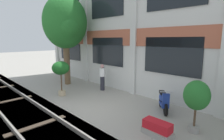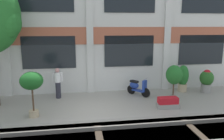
% 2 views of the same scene
% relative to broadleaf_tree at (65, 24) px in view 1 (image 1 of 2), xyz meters
% --- Properties ---
extents(ground_plane, '(80.00, 80.00, 0.00)m').
position_rel_broadleaf_tree_xyz_m(ground_plane, '(4.46, -1.43, -3.99)').
color(ground_plane, '#9E998E').
extents(apartment_facade, '(17.53, 0.64, 8.42)m').
position_rel_broadleaf_tree_xyz_m(apartment_facade, '(4.46, 1.74, 0.20)').
color(apartment_facade, silver).
rests_on(apartment_facade, ground).
extents(rail_tracks, '(25.17, 2.80, 0.43)m').
position_rel_broadleaf_tree_xyz_m(rail_tracks, '(4.46, -3.83, -4.12)').
color(rail_tracks, '#423F3A').
rests_on(rail_tracks, ground).
extents(broadleaf_tree, '(2.95, 2.81, 5.79)m').
position_rel_broadleaf_tree_xyz_m(broadleaf_tree, '(0.00, 0.00, 0.00)').
color(broadleaf_tree, brown).
rests_on(broadleaf_tree, ground).
extents(potted_plant_low_pan, '(0.81, 0.81, 1.73)m').
position_rel_broadleaf_tree_xyz_m(potted_plant_low_pan, '(8.47, -0.34, -2.78)').
color(potted_plant_low_pan, gray).
rests_on(potted_plant_low_pan, ground).
extents(potted_plant_square_trough, '(1.02, 0.54, 0.49)m').
position_rel_broadleaf_tree_xyz_m(potted_plant_square_trough, '(7.75, -1.41, -3.76)').
color(potted_plant_square_trough, gray).
rests_on(potted_plant_square_trough, ground).
extents(potted_plant_tall_urn, '(0.90, 0.90, 1.87)m').
position_rel_broadleaf_tree_xyz_m(potted_plant_tall_urn, '(1.99, -1.52, -2.57)').
color(potted_plant_tall_urn, tan).
rests_on(potted_plant_tall_urn, ground).
extents(scooter_near_curb, '(0.98, 1.10, 0.98)m').
position_rel_broadleaf_tree_xyz_m(scooter_near_curb, '(6.86, 0.53, -3.55)').
color(scooter_near_curb, black).
rests_on(scooter_near_curb, ground).
extents(resident_by_doorway, '(0.51, 0.34, 1.56)m').
position_rel_broadleaf_tree_xyz_m(resident_by_doorway, '(2.77, 0.71, -3.15)').
color(resident_by_doorway, '#282833').
rests_on(resident_by_doorway, ground).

